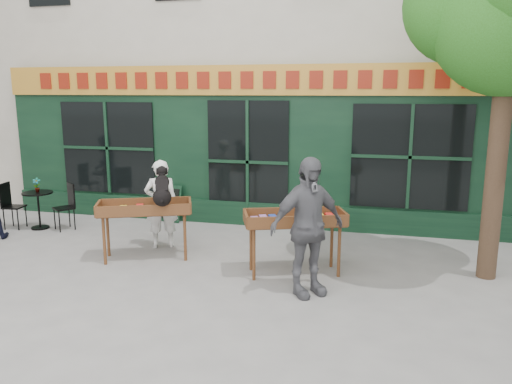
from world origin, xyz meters
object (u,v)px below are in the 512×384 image
book_cart_center (145,211)px  dog (162,185)px  woman (161,204)px  book_cart_right (295,222)px  bistro_table (38,203)px  man_right (307,227)px

book_cart_center → dog: (0.35, -0.05, 0.47)m
woman → book_cart_right: bearing=141.0°
book_cart_right → woman: bearing=143.6°
book_cart_center → bistro_table: book_cart_center is taller
book_cart_center → book_cart_right: bearing=-24.8°
man_right → book_cart_center: bearing=123.3°
book_cart_center → bistro_table: (-2.97, 1.17, -0.28)m
man_right → bistro_table: (-5.82, 2.02, -0.42)m
dog → book_cart_right: size_ratio=0.37×
woman → bistro_table: (-2.97, 0.52, -0.26)m
man_right → woman: bearing=112.2°
dog → book_cart_center: bearing=149.2°
book_cart_center → book_cart_right: size_ratio=1.00×
man_right → dog: bearing=122.2°
woman → bistro_table: woman is taller
book_cart_center → woman: bearing=67.3°
book_cart_center → man_right: size_ratio=0.84×
woman → man_right: (2.85, -1.49, 0.17)m
woman → book_cart_center: bearing=67.3°
book_cart_center → woman: (0.00, 0.65, -0.02)m
book_cart_right → bistro_table: book_cart_right is taller
dog → bistro_table: size_ratio=0.79×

